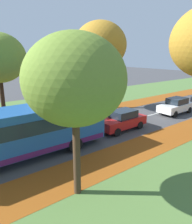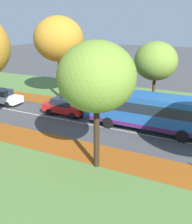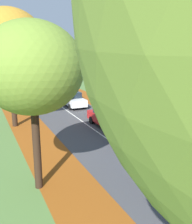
# 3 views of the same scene
# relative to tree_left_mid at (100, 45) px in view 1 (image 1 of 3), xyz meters

# --- Properties ---
(grass_verge_left) EXTENTS (12.00, 90.00, 0.01)m
(grass_verge_left) POSITION_rel_tree_left_mid_xyz_m (-3.63, -3.35, -6.82)
(grass_verge_left) COLOR #517538
(grass_verge_left) RESTS_ON ground
(leaf_litter_left) EXTENTS (2.80, 60.00, 0.00)m
(leaf_litter_left) POSITION_rel_tree_left_mid_xyz_m (0.97, -9.35, -6.82)
(leaf_litter_left) COLOR #8C4714
(leaf_litter_left) RESTS_ON grass_verge_left
(leaf_litter_right) EXTENTS (2.80, 60.00, 0.00)m
(leaf_litter_right) POSITION_rel_tree_left_mid_xyz_m (10.17, -9.35, -6.82)
(leaf_litter_right) COLOR #8C4714
(leaf_litter_right) RESTS_ON grass_verge_right
(road_centre_line) EXTENTS (0.12, 80.00, 0.01)m
(road_centre_line) POSITION_rel_tree_left_mid_xyz_m (5.57, -3.35, -6.82)
(road_centre_line) COLOR silver
(road_centre_line) RESTS_ON ground
(tree_left_mid) EXTENTS (5.59, 5.59, 9.36)m
(tree_left_mid) POSITION_rel_tree_left_mid_xyz_m (0.00, 0.00, 0.00)
(tree_left_mid) COLOR black
(tree_left_mid) RESTS_ON ground
(tree_right_near) EXTENTS (4.09, 4.09, 6.89)m
(tree_right_near) POSITION_rel_tree_left_mid_xyz_m (11.53, -10.74, -1.79)
(tree_right_near) COLOR #422D1E
(tree_right_near) RESTS_ON ground
(bus) EXTENTS (2.75, 10.43, 2.98)m
(bus) POSITION_rel_tree_left_mid_xyz_m (6.76, -11.42, -5.12)
(bus) COLOR #1E5199
(bus) RESTS_ON ground
(car_red_lead) EXTENTS (1.84, 4.23, 1.62)m
(car_red_lead) POSITION_rel_tree_left_mid_xyz_m (6.86, -3.30, -6.01)
(car_red_lead) COLOR #B21919
(car_red_lead) RESTS_ON ground
(car_white_following) EXTENTS (1.79, 4.20, 1.62)m
(car_white_following) POSITION_rel_tree_left_mid_xyz_m (6.76, 4.54, -6.01)
(car_white_following) COLOR silver
(car_white_following) RESTS_ON ground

